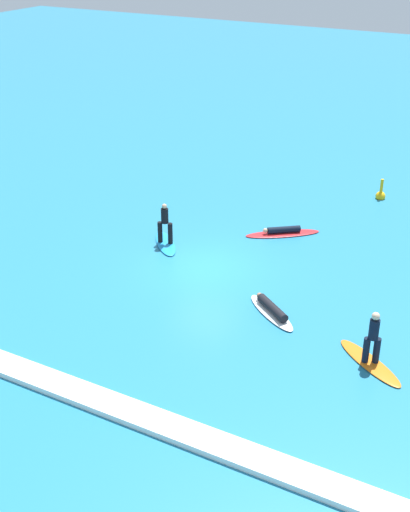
% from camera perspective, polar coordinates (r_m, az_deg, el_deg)
% --- Properties ---
extents(ground_plane, '(120.00, 120.00, 0.00)m').
position_cam_1_polar(ground_plane, '(26.75, -0.00, -0.96)').
color(ground_plane, teal).
rests_on(ground_plane, ground).
extents(surfer_on_white_board, '(2.52, 2.09, 0.42)m').
position_cam_1_polar(surfer_on_white_board, '(23.80, 5.55, -4.48)').
color(surfer_on_white_board, white).
rests_on(surfer_on_white_board, ground_plane).
extents(surfer_on_red_board, '(3.01, 2.57, 0.36)m').
position_cam_1_polar(surfer_on_red_board, '(29.62, 6.46, 1.99)').
color(surfer_on_red_board, red).
rests_on(surfer_on_red_board, ground_plane).
extents(surfer_on_orange_board, '(2.66, 2.13, 1.84)m').
position_cam_1_polar(surfer_on_orange_board, '(21.66, 13.66, -7.63)').
color(surfer_on_orange_board, orange).
rests_on(surfer_on_orange_board, ground_plane).
extents(surfer_on_blue_board, '(2.16, 2.28, 1.82)m').
position_cam_1_polar(surfer_on_blue_board, '(28.45, -3.33, 1.81)').
color(surfer_on_blue_board, '#1E8CD1').
rests_on(surfer_on_blue_board, ground_plane).
extents(marker_buoy, '(0.48, 0.48, 1.11)m').
position_cam_1_polar(marker_buoy, '(34.24, 14.39, 4.93)').
color(marker_buoy, yellow).
rests_on(marker_buoy, ground_plane).
extents(wave_crest, '(20.65, 0.90, 0.18)m').
position_cam_1_polar(wave_crest, '(20.71, -11.76, -10.57)').
color(wave_crest, white).
rests_on(wave_crest, ground_plane).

